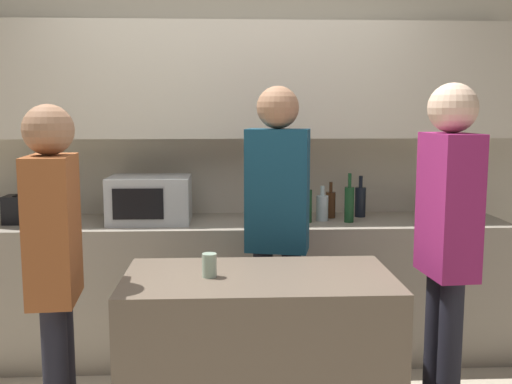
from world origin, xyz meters
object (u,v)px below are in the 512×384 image
object	(u,v)px
bottle_3	(349,204)
cup_0	(209,265)
bottle_2	(331,204)
bottle_0	(307,205)
toaster	(26,209)
person_left	(54,259)
potted_plant	(428,190)
bottle_4	(360,201)
bottle_1	(322,207)
person_center	(447,233)
person_right	(277,214)
microwave	(150,199)

from	to	relation	value
bottle_3	cup_0	distance (m)	1.45
bottle_3	bottle_2	bearing A→B (deg)	119.38
bottle_2	bottle_0	bearing A→B (deg)	-139.54
toaster	person_left	world-z (taller)	person_left
bottle_0	potted_plant	bearing A→B (deg)	3.77
bottle_3	cup_0	bearing A→B (deg)	-127.00
bottle_2	bottle_3	xyz separation A→B (m)	(0.09, -0.16, 0.03)
potted_plant	bottle_4	xyz separation A→B (m)	(-0.42, 0.13, -0.09)
bottle_1	person_center	xyz separation A→B (m)	(0.42, -1.13, 0.06)
toaster	person_right	xyz separation A→B (m)	(1.57, -0.60, 0.06)
potted_plant	person_left	bearing A→B (deg)	-148.53
person_center	bottle_1	bearing A→B (deg)	15.91
bottle_1	potted_plant	bearing A→B (deg)	0.08
cup_0	person_right	xyz separation A→B (m)	(0.36, 0.62, 0.12)
bottle_1	bottle_0	bearing A→B (deg)	-153.73
bottle_1	cup_0	bearing A→B (deg)	-120.05
bottle_1	cup_0	world-z (taller)	bottle_1
microwave	person_center	distance (m)	1.91
person_center	bottle_0	bearing A→B (deg)	21.54
bottle_3	microwave	bearing A→B (deg)	177.16
person_left	person_right	xyz separation A→B (m)	(1.03, 0.67, 0.07)
potted_plant	cup_0	bearing A→B (deg)	-139.07
bottle_3	person_center	xyz separation A→B (m)	(0.25, -1.07, 0.03)
bottle_0	bottle_2	xyz separation A→B (m)	(0.18, 0.15, -0.02)
bottle_0	bottle_1	xyz separation A→B (m)	(0.11, 0.05, -0.02)
bottle_2	bottle_4	xyz separation A→B (m)	(0.21, 0.03, 0.01)
bottle_3	bottle_4	world-z (taller)	bottle_3
person_left	person_center	xyz separation A→B (m)	(1.80, 0.14, 0.07)
microwave	person_center	world-z (taller)	person_center
bottle_0	bottle_1	world-z (taller)	bottle_0
bottle_2	bottle_4	size ratio (longest dim) A/B	0.87
person_center	microwave	bearing A→B (deg)	49.47
microwave	person_left	size ratio (longest dim) A/B	0.31
potted_plant	bottle_4	world-z (taller)	potted_plant
person_right	toaster	bearing A→B (deg)	-8.21
person_center	bottle_4	bearing A→B (deg)	1.83
microwave	bottle_2	bearing A→B (deg)	4.80
cup_0	potted_plant	bearing A→B (deg)	40.93
person_right	microwave	bearing A→B (deg)	-24.99
microwave	person_center	bearing A→B (deg)	-36.31
potted_plant	bottle_1	world-z (taller)	potted_plant
bottle_0	bottle_4	xyz separation A→B (m)	(0.39, 0.18, -0.01)
potted_plant	bottle_0	world-z (taller)	potted_plant
toaster	bottle_2	bearing A→B (deg)	2.85
bottle_2	person_left	bearing A→B (deg)	-136.59
bottle_2	bottle_4	distance (m)	0.21
person_right	bottle_2	bearing A→B (deg)	-108.05
bottle_1	bottle_3	distance (m)	0.18
toaster	potted_plant	xyz separation A→B (m)	(2.63, -0.00, 0.11)
bottle_2	cup_0	bearing A→B (deg)	-120.53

